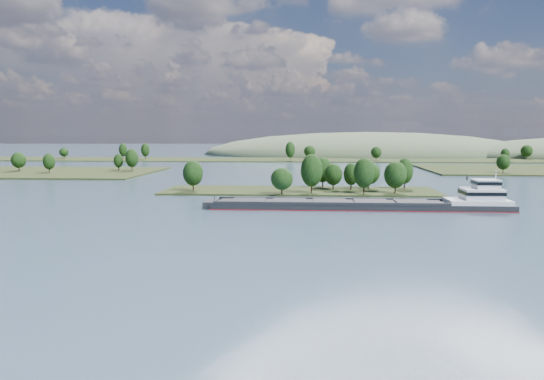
{
  "coord_description": "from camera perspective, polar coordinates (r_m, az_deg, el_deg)",
  "views": [
    {
      "loc": [
        3.65,
        -14.03,
        21.8
      ],
      "look_at": [
        -6.59,
        130.0,
        6.0
      ],
      "focal_mm": 35.0,
      "sensor_mm": 36.0,
      "label": 1
    }
  ],
  "objects": [
    {
      "name": "ground",
      "position": [
        135.84,
        2.48,
        -3.0
      ],
      "size": [
        1800.0,
        1800.0,
        0.0
      ],
      "primitive_type": "plane",
      "color": "#3E566B",
      "rests_on": "ground"
    },
    {
      "name": "tree_island",
      "position": [
        193.5,
        5.0,
        0.99
      ],
      "size": [
        100.0,
        32.67,
        14.91
      ],
      "color": "black",
      "rests_on": "ground"
    },
    {
      "name": "back_shoreline",
      "position": [
        414.36,
        4.61,
        3.29
      ],
      "size": [
        900.0,
        60.0,
        15.38
      ],
      "color": "black",
      "rests_on": "ground"
    },
    {
      "name": "hill_west",
      "position": [
        517.57,
        10.33,
        3.73
      ],
      "size": [
        320.0,
        160.0,
        44.0
      ],
      "primitive_type": "ellipsoid",
      "color": "#46583C",
      "rests_on": "ground"
    },
    {
      "name": "cargo_barge",
      "position": [
        154.33,
        11.37,
        -1.44
      ],
      "size": [
        87.25,
        11.2,
        11.79
      ],
      "color": "black",
      "rests_on": "ground"
    }
  ]
}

